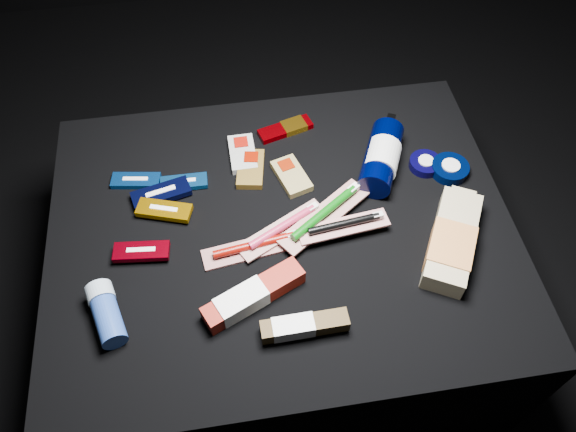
{
  "coord_description": "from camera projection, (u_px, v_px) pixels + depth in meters",
  "views": [
    {
      "loc": [
        -0.09,
        -0.67,
        1.38
      ],
      "look_at": [
        0.01,
        0.01,
        0.42
      ],
      "focal_mm": 35.0,
      "sensor_mm": 36.0,
      "label": 1
    }
  ],
  "objects": [
    {
      "name": "luna_bar_2",
      "position": [
        161.0,
        193.0,
        1.22
      ],
      "size": [
        0.13,
        0.08,
        0.02
      ],
      "rotation": [
        0.0,
        0.0,
        0.24
      ],
      "color": "black",
      "rests_on": "cloth_table"
    },
    {
      "name": "toothpaste_carton_green",
      "position": [
        301.0,
        326.0,
        1.03
      ],
      "size": [
        0.16,
        0.04,
        0.03
      ],
      "rotation": [
        0.0,
        0.0,
        0.02
      ],
      "color": "#3A280D",
      "rests_on": "cloth_table"
    },
    {
      "name": "cream_tin_upper",
      "position": [
        425.0,
        164.0,
        1.28
      ],
      "size": [
        0.07,
        0.07,
        0.02
      ],
      "rotation": [
        0.0,
        0.0,
        -0.37
      ],
      "color": "black",
      "rests_on": "cloth_table"
    },
    {
      "name": "clif_bar_2",
      "position": [
        291.0,
        175.0,
        1.26
      ],
      "size": [
        0.09,
        0.12,
        0.02
      ],
      "rotation": [
        0.0,
        0.0,
        0.29
      ],
      "color": "olive",
      "rests_on": "cloth_table"
    },
    {
      "name": "clif_bar_1",
      "position": [
        242.0,
        152.0,
        1.3
      ],
      "size": [
        0.06,
        0.11,
        0.02
      ],
      "rotation": [
        0.0,
        0.0,
        0.01
      ],
      "color": "#A0A099",
      "rests_on": "cloth_table"
    },
    {
      "name": "toothbrush_pack_1",
      "position": [
        283.0,
        228.0,
        1.17
      ],
      "size": [
        0.21,
        0.14,
        0.02
      ],
      "rotation": [
        0.0,
        0.0,
        0.49
      ],
      "color": "silver",
      "rests_on": "cloth_table"
    },
    {
      "name": "ground",
      "position": [
        283.0,
        310.0,
        1.51
      ],
      "size": [
        3.0,
        3.0,
        0.0
      ],
      "primitive_type": "plane",
      "color": "black",
      "rests_on": "ground"
    },
    {
      "name": "luna_bar_1",
      "position": [
        184.0,
        182.0,
        1.25
      ],
      "size": [
        0.1,
        0.04,
        0.01
      ],
      "rotation": [
        0.0,
        0.0,
        -0.02
      ],
      "color": "#104E91",
      "rests_on": "cloth_table"
    },
    {
      "name": "lotion_bottle",
      "position": [
        382.0,
        157.0,
        1.25
      ],
      "size": [
        0.14,
        0.23,
        0.08
      ],
      "rotation": [
        0.0,
        0.0,
        -0.43
      ],
      "color": "black",
      "rests_on": "cloth_table"
    },
    {
      "name": "bodywash_bottle",
      "position": [
        452.0,
        242.0,
        1.14
      ],
      "size": [
        0.18,
        0.25,
        0.05
      ],
      "rotation": [
        0.0,
        0.0,
        -0.49
      ],
      "color": "tan",
      "rests_on": "cloth_table"
    },
    {
      "name": "toothpaste_carton_red",
      "position": [
        250.0,
        297.0,
        1.07
      ],
      "size": [
        0.21,
        0.13,
        0.04
      ],
      "rotation": [
        0.0,
        0.0,
        0.43
      ],
      "color": "maroon",
      "rests_on": "cloth_table"
    },
    {
      "name": "luna_bar_0",
      "position": [
        136.0,
        181.0,
        1.25
      ],
      "size": [
        0.11,
        0.06,
        0.01
      ],
      "rotation": [
        0.0,
        0.0,
        -0.16
      ],
      "color": "#0C4292",
      "rests_on": "cloth_table"
    },
    {
      "name": "toothbrush_pack_0",
      "position": [
        256.0,
        246.0,
        1.15
      ],
      "size": [
        0.22,
        0.08,
        0.02
      ],
      "rotation": [
        0.0,
        0.0,
        0.14
      ],
      "color": "#B1ABA5",
      "rests_on": "cloth_table"
    },
    {
      "name": "cloth_table",
      "position": [
        282.0,
        273.0,
        1.35
      ],
      "size": [
        0.98,
        0.78,
        0.4
      ],
      "primitive_type": "cube",
      "color": "black",
      "rests_on": "ground"
    },
    {
      "name": "power_bar",
      "position": [
        288.0,
        128.0,
        1.35
      ],
      "size": [
        0.14,
        0.08,
        0.02
      ],
      "rotation": [
        0.0,
        0.0,
        0.28
      ],
      "color": "#7A0005",
      "rests_on": "cloth_table"
    },
    {
      "name": "luna_bar_3",
      "position": [
        164.0,
        210.0,
        1.19
      ],
      "size": [
        0.12,
        0.08,
        0.02
      ],
      "rotation": [
        0.0,
        0.0,
        -0.32
      ],
      "color": "#C28303",
      "rests_on": "cloth_table"
    },
    {
      "name": "cream_tin_lower",
      "position": [
        450.0,
        169.0,
        1.27
      ],
      "size": [
        0.08,
        0.08,
        0.03
      ],
      "rotation": [
        0.0,
        0.0,
        -0.36
      ],
      "color": "black",
      "rests_on": "cloth_table"
    },
    {
      "name": "luna_bar_4",
      "position": [
        142.0,
        251.0,
        1.13
      ],
      "size": [
        0.12,
        0.05,
        0.01
      ],
      "rotation": [
        0.0,
        0.0,
        -0.1
      ],
      "color": "maroon",
      "rests_on": "cloth_table"
    },
    {
      "name": "clif_bar_0",
      "position": [
        251.0,
        167.0,
        1.27
      ],
      "size": [
        0.08,
        0.12,
        0.02
      ],
      "rotation": [
        0.0,
        0.0,
        -0.18
      ],
      "color": "brown",
      "rests_on": "cloth_table"
    },
    {
      "name": "deodorant_stick",
      "position": [
        106.0,
        313.0,
        1.04
      ],
      "size": [
        0.08,
        0.13,
        0.05
      ],
      "rotation": [
        0.0,
        0.0,
        0.29
      ],
      "color": "#24438E",
      "rests_on": "cloth_table"
    },
    {
      "name": "toothbrush_pack_3",
      "position": [
        345.0,
        225.0,
        1.15
      ],
      "size": [
        0.2,
        0.07,
        0.02
      ],
      "rotation": [
        0.0,
        0.0,
        0.12
      ],
      "color": "silver",
      "rests_on": "cloth_table"
    },
    {
      "name": "toothbrush_pack_2",
      "position": [
        325.0,
        214.0,
        1.18
      ],
      "size": [
        0.22,
        0.18,
        0.03
      ],
      "rotation": [
        0.0,
        0.0,
        0.62
      ],
      "color": "beige",
      "rests_on": "cloth_table"
    }
  ]
}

